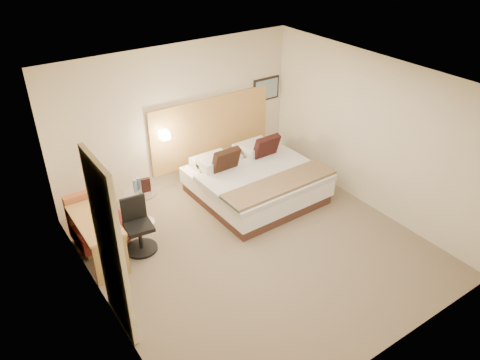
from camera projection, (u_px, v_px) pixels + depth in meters
floor at (257, 248)px, 7.47m from camera, size 4.80×5.00×0.02m
ceiling at (260, 84)px, 6.08m from camera, size 4.80×5.00×0.02m
wall_back at (177, 118)px, 8.56m from camera, size 4.80×0.02×2.70m
wall_front at (398, 271)px, 5.00m from camera, size 4.80×0.02×2.70m
wall_left at (97, 231)px, 5.60m from camera, size 0.02×5.00×2.70m
wall_right at (372, 134)px, 7.95m from camera, size 0.02×5.00×2.70m
headboard_panel at (212, 129)px, 9.07m from camera, size 2.60×0.04×1.30m
art_frame at (266, 89)px, 9.44m from camera, size 0.62×0.03×0.47m
art_canvas at (267, 89)px, 9.43m from camera, size 0.54×0.01×0.39m
lamp_arm at (163, 134)px, 8.42m from camera, size 0.02×0.12×0.02m
lamp_shade at (164, 135)px, 8.38m from camera, size 0.15×0.15×0.15m
curtain at (110, 249)px, 5.52m from camera, size 0.06×0.90×2.42m
bottle_a at (135, 186)px, 7.68m from camera, size 0.08×0.08×0.22m
bottle_b at (139, 184)px, 7.73m from camera, size 0.08×0.08×0.22m
menu_folder at (146, 185)px, 7.67m from camera, size 0.15×0.08×0.25m
bed at (255, 181)px, 8.59m from camera, size 2.15×2.08×1.02m
lounge_chair at (98, 223)px, 7.46m from camera, size 0.82×0.73×0.84m
side_table at (142, 206)px, 7.85m from camera, size 0.65×0.65×0.62m
desk at (98, 228)px, 6.94m from camera, size 0.55×1.19×0.74m
desk_chair at (138, 230)px, 7.26m from camera, size 0.55×0.55×0.89m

